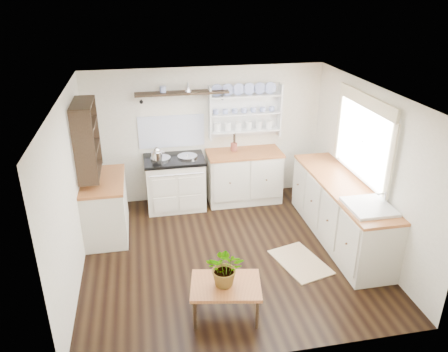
# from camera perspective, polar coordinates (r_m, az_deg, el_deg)

# --- Properties ---
(floor) EXTENTS (4.00, 3.80, 0.01)m
(floor) POSITION_cam_1_polar(r_m,az_deg,el_deg) (6.32, 0.56, -10.05)
(floor) COLOR black
(floor) RESTS_ON ground
(wall_back) EXTENTS (4.00, 0.02, 2.30)m
(wall_back) POSITION_cam_1_polar(r_m,az_deg,el_deg) (7.50, -2.32, 5.42)
(wall_back) COLOR beige
(wall_back) RESTS_ON ground
(wall_right) EXTENTS (0.02, 3.80, 2.30)m
(wall_right) POSITION_cam_1_polar(r_m,az_deg,el_deg) (6.43, 18.34, 0.91)
(wall_right) COLOR beige
(wall_right) RESTS_ON ground
(wall_left) EXTENTS (0.02, 3.80, 2.30)m
(wall_left) POSITION_cam_1_polar(r_m,az_deg,el_deg) (5.73, -19.39, -2.10)
(wall_left) COLOR beige
(wall_left) RESTS_ON ground
(ceiling) EXTENTS (4.00, 3.80, 0.01)m
(ceiling) POSITION_cam_1_polar(r_m,az_deg,el_deg) (5.38, 0.66, 10.67)
(ceiling) COLOR white
(ceiling) RESTS_ON wall_back
(window) EXTENTS (0.08, 1.55, 1.22)m
(window) POSITION_cam_1_polar(r_m,az_deg,el_deg) (6.39, 17.80, 4.82)
(window) COLOR white
(window) RESTS_ON wall_right
(aga_cooker) EXTENTS (0.99, 0.69, 0.92)m
(aga_cooker) POSITION_cam_1_polar(r_m,az_deg,el_deg) (7.39, -6.37, -0.82)
(aga_cooker) COLOR white
(aga_cooker) RESTS_ON floor
(back_cabinets) EXTENTS (1.27, 0.63, 0.90)m
(back_cabinets) POSITION_cam_1_polar(r_m,az_deg,el_deg) (7.58, 2.60, 0.04)
(back_cabinets) COLOR beige
(back_cabinets) RESTS_ON floor
(right_cabinets) EXTENTS (0.62, 2.43, 0.90)m
(right_cabinets) POSITION_cam_1_polar(r_m,az_deg,el_deg) (6.67, 14.91, -4.39)
(right_cabinets) COLOR beige
(right_cabinets) RESTS_ON floor
(belfast_sink) EXTENTS (0.55, 0.60, 0.45)m
(belfast_sink) POSITION_cam_1_polar(r_m,az_deg,el_deg) (5.93, 18.28, -4.84)
(belfast_sink) COLOR white
(belfast_sink) RESTS_ON right_cabinets
(left_cabinets) EXTENTS (0.62, 1.13, 0.90)m
(left_cabinets) POSITION_cam_1_polar(r_m,az_deg,el_deg) (6.80, -15.21, -3.84)
(left_cabinets) COLOR beige
(left_cabinets) RESTS_ON floor
(plate_rack) EXTENTS (1.20, 0.22, 0.90)m
(plate_rack) POSITION_cam_1_polar(r_m,az_deg,el_deg) (7.46, 2.66, 8.59)
(plate_rack) COLOR white
(plate_rack) RESTS_ON wall_back
(high_shelf) EXTENTS (1.50, 0.29, 0.16)m
(high_shelf) POSITION_cam_1_polar(r_m,az_deg,el_deg) (7.12, -5.51, 10.68)
(high_shelf) COLOR black
(high_shelf) RESTS_ON wall_back
(left_shelving) EXTENTS (0.28, 0.80, 1.05)m
(left_shelving) POSITION_cam_1_polar(r_m,az_deg,el_deg) (6.39, -17.52, 4.74)
(left_shelving) COLOR black
(left_shelving) RESTS_ON wall_left
(kettle) EXTENTS (0.17, 0.17, 0.21)m
(kettle) POSITION_cam_1_polar(r_m,az_deg,el_deg) (7.04, -8.77, 2.90)
(kettle) COLOR silver
(kettle) RESTS_ON aga_cooker
(utensil_crock) EXTENTS (0.11, 0.11, 0.13)m
(utensil_crock) POSITION_cam_1_polar(r_m,az_deg,el_deg) (7.43, 1.30, 3.82)
(utensil_crock) COLOR brown
(utensil_crock) RESTS_ON back_cabinets
(center_table) EXTENTS (0.87, 0.69, 0.43)m
(center_table) POSITION_cam_1_polar(r_m,az_deg,el_deg) (5.09, 0.23, -14.35)
(center_table) COLOR brown
(center_table) RESTS_ON floor
(potted_plant) EXTENTS (0.51, 0.47, 0.46)m
(potted_plant) POSITION_cam_1_polar(r_m,az_deg,el_deg) (4.93, 0.24, -11.82)
(potted_plant) COLOR #3F7233
(potted_plant) RESTS_ON center_table
(floor_rug) EXTENTS (0.75, 0.96, 0.02)m
(floor_rug) POSITION_cam_1_polar(r_m,az_deg,el_deg) (6.22, 9.94, -11.01)
(floor_rug) COLOR tan
(floor_rug) RESTS_ON floor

